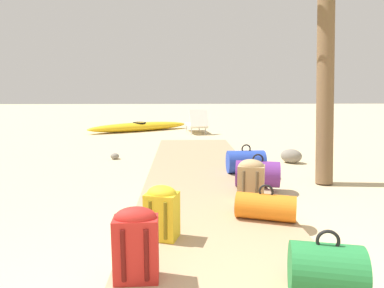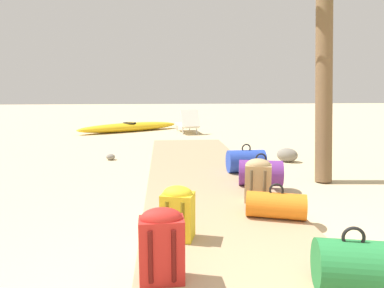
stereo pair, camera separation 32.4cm
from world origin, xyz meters
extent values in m
plane|color=#D1BA8C|center=(0.00, 3.25, 0.00)|extent=(60.00, 60.00, 0.00)
cube|color=tan|center=(0.00, 4.07, 0.04)|extent=(1.84, 8.13, 0.08)
cylinder|color=#6B2D84|center=(0.78, 3.38, 0.27)|extent=(0.71, 0.51, 0.38)
torus|color=black|center=(0.78, 3.38, 0.49)|extent=(0.17, 0.06, 0.16)
cylinder|color=#2847B7|center=(0.76, 4.23, 0.27)|extent=(0.66, 0.42, 0.39)
torus|color=black|center=(0.76, 4.23, 0.50)|extent=(0.16, 0.03, 0.16)
cube|color=red|center=(-0.70, 0.87, 0.33)|extent=(0.34, 0.21, 0.50)
ellipsoid|color=red|center=(-0.70, 0.87, 0.58)|extent=(0.32, 0.20, 0.17)
cylinder|color=#5B110F|center=(-0.78, 0.77, 0.33)|extent=(0.04, 0.04, 0.40)
cylinder|color=#5B110F|center=(-0.61, 0.77, 0.33)|extent=(0.04, 0.04, 0.40)
cube|color=tan|center=(0.53, 2.64, 0.32)|extent=(0.38, 0.30, 0.48)
ellipsoid|color=tan|center=(0.53, 2.64, 0.56)|extent=(0.36, 0.29, 0.16)
cylinder|color=brown|center=(0.42, 2.55, 0.32)|extent=(0.04, 0.04, 0.39)
cylinder|color=brown|center=(0.58, 2.51, 0.32)|extent=(0.04, 0.04, 0.39)
cube|color=gold|center=(-0.54, 1.62, 0.31)|extent=(0.35, 0.31, 0.45)
ellipsoid|color=gold|center=(-0.54, 1.62, 0.53)|extent=(0.34, 0.29, 0.15)
cylinder|color=#6D5E11|center=(-0.65, 1.53, 0.31)|extent=(0.04, 0.04, 0.36)
cylinder|color=#6D5E11|center=(-0.50, 1.48, 0.31)|extent=(0.04, 0.04, 0.36)
cylinder|color=#237538|center=(0.66, 0.63, 0.27)|extent=(0.57, 0.47, 0.37)
torus|color=black|center=(0.66, 0.63, 0.48)|extent=(0.17, 0.06, 0.16)
cylinder|color=orange|center=(0.58, 2.07, 0.22)|extent=(0.71, 0.48, 0.29)
torus|color=black|center=(0.58, 2.07, 0.40)|extent=(0.16, 0.07, 0.16)
cylinder|color=brown|center=(1.95, 3.96, 1.83)|extent=(0.27, 0.69, 3.67)
cube|color=white|center=(0.16, 10.49, 0.26)|extent=(0.78, 1.47, 0.08)
cube|color=white|center=(0.24, 9.90, 0.54)|extent=(0.65, 0.49, 0.56)
cylinder|color=silver|center=(-0.15, 11.01, 0.11)|extent=(0.04, 0.04, 0.22)
cylinder|color=silver|center=(0.32, 11.07, 0.11)|extent=(0.04, 0.04, 0.22)
cylinder|color=silver|center=(0.00, 9.90, 0.11)|extent=(0.04, 0.04, 0.22)
cylinder|color=silver|center=(0.47, 9.96, 0.11)|extent=(0.04, 0.04, 0.22)
ellipsoid|color=gold|center=(-1.86, 10.93, 0.16)|extent=(3.63, 2.48, 0.31)
torus|color=black|center=(-1.86, 10.93, 0.30)|extent=(0.67, 0.67, 0.05)
ellipsoid|color=gray|center=(1.93, 5.36, 0.15)|extent=(0.53, 0.49, 0.29)
ellipsoid|color=gray|center=(-1.81, 5.88, 0.07)|extent=(0.27, 0.26, 0.13)
camera|label=1|loc=(-0.35, -1.58, 1.52)|focal=32.32mm
camera|label=2|loc=(-0.68, -1.56, 1.52)|focal=32.32mm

